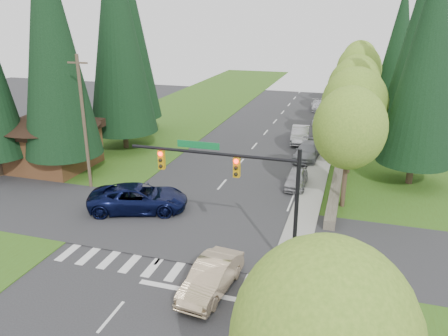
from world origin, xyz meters
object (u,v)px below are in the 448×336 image
at_px(suv_navy, 139,198).
at_px(parked_car_e, 318,105).
at_px(parked_car_c, 300,135).
at_px(sedan_champagne, 211,277).
at_px(parked_car_a, 296,179).
at_px(parked_car_b, 308,151).
at_px(parked_car_d, 322,118).

bearing_deg(suv_navy, parked_car_e, -31.60).
xyz_separation_m(suv_navy, parked_car_e, (8.37, 36.53, -0.26)).
bearing_deg(parked_car_c, sedan_champagne, -96.05).
relative_size(sedan_champagne, parked_car_e, 1.05).
relative_size(parked_car_a, parked_car_e, 0.87).
height_order(parked_car_b, parked_car_e, parked_car_b).
xyz_separation_m(sedan_champagne, parked_car_e, (0.76, 43.72, -0.12)).
distance_m(parked_car_a, parked_car_b, 7.22).
relative_size(parked_car_a, parked_car_c, 0.78).
distance_m(sedan_champagne, parked_car_d, 35.87).
relative_size(suv_navy, parked_car_d, 1.55).
bearing_deg(suv_navy, parked_car_c, -41.00).
xyz_separation_m(parked_car_d, parked_car_e, (-1.20, 7.90, -0.07)).
distance_m(parked_car_b, parked_car_e, 21.90).
relative_size(sedan_champagne, parked_car_d, 1.11).
distance_m(suv_navy, parked_car_b, 17.51).
xyz_separation_m(sedan_champagne, parked_car_d, (1.96, 35.82, -0.05)).
bearing_deg(parked_car_e, sedan_champagne, -97.77).
xyz_separation_m(parked_car_c, parked_car_d, (1.40, 8.72, -0.10)).
xyz_separation_m(suv_navy, parked_car_a, (9.57, 7.44, -0.25)).
xyz_separation_m(sedan_champagne, parked_car_c, (0.56, 27.09, 0.05)).
bearing_deg(parked_car_c, parked_car_d, 76.00).
bearing_deg(parked_car_b, parked_car_c, 108.16).
bearing_deg(parked_car_c, parked_car_b, -79.94).
distance_m(suv_navy, parked_car_d, 30.19).
bearing_deg(parked_car_d, parked_car_b, -83.25).
relative_size(parked_car_c, parked_car_d, 1.17).
distance_m(sedan_champagne, parked_car_e, 43.72).
relative_size(suv_navy, parked_car_c, 1.32).
bearing_deg(parked_car_a, parked_car_b, 89.05).
height_order(sedan_champagne, parked_car_e, sedan_champagne).
xyz_separation_m(parked_car_a, parked_car_d, (0.00, 21.19, 0.06)).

